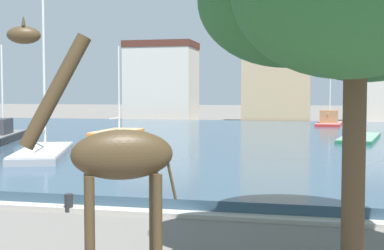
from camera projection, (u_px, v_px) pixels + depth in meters
harbor_water at (233, 139)px, 35.93m from camera, size 77.83×43.40×0.41m
quay_edge_coping at (114, 211)px, 14.58m from camera, size 77.83×0.50×0.12m
giraffe_statue at (114, 160)px, 8.15m from camera, size 2.39×1.47×4.41m
sailboat_black at (3, 137)px, 32.61m from camera, size 4.10×7.98×6.28m
sailboat_green at (361, 140)px, 33.99m from camera, size 3.41×8.79×6.10m
sailboat_grey at (46, 154)px, 25.11m from camera, size 4.61×8.37×8.36m
sailboat_red at (329, 123)px, 49.03m from camera, size 2.66×6.70×7.61m
sailboat_orange at (120, 135)px, 36.50m from camera, size 2.48×6.21×6.52m
shade_tree at (358, 0)px, 9.54m from camera, size 5.90×6.63×6.54m
mooring_bollard at (69, 203)px, 14.71m from camera, size 0.24×0.24×0.50m
townhouse_end_terrace at (162, 82)px, 63.43m from camera, size 8.14×5.79×9.48m
townhouse_tall_gabled at (277, 75)px, 59.49m from camera, size 7.48×5.98×10.72m
townhouse_corner_house at (381, 87)px, 59.75m from camera, size 7.44×6.96×8.16m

